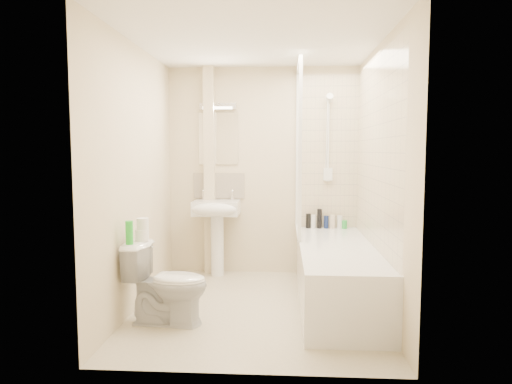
{
  "coord_description": "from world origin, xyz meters",
  "views": [
    {
      "loc": [
        0.25,
        -4.07,
        1.44
      ],
      "look_at": [
        -0.02,
        0.2,
        1.05
      ],
      "focal_mm": 32.0,
      "sensor_mm": 36.0,
      "label": 1
    }
  ],
  "objects": [
    {
      "name": "bottle_white_b",
      "position": [
        0.89,
        1.16,
        0.62
      ],
      "size": [
        0.06,
        0.06,
        0.15
      ],
      "primitive_type": "cylinder",
      "color": "silver",
      "rests_on": "bathtub"
    },
    {
      "name": "bottle_black_b",
      "position": [
        0.66,
        1.16,
        0.66
      ],
      "size": [
        0.05,
        0.05,
        0.22
      ],
      "primitive_type": "cylinder",
      "color": "black",
      "rests_on": "bathtub"
    },
    {
      "name": "wall_left",
      "position": [
        -1.1,
        0.0,
        1.2
      ],
      "size": [
        0.02,
        2.5,
        2.4
      ],
      "primitive_type": "cube",
      "color": "beige",
      "rests_on": "ground"
    },
    {
      "name": "toilet",
      "position": [
        -0.72,
        -0.41,
        0.34
      ],
      "size": [
        0.51,
        0.74,
        0.68
      ],
      "primitive_type": "imported",
      "rotation": [
        0.0,
        0.0,
        1.48
      ],
      "color": "white",
      "rests_on": "ground"
    },
    {
      "name": "splashback",
      "position": [
        -0.52,
        1.24,
        1.03
      ],
      "size": [
        0.6,
        0.02,
        0.3
      ],
      "primitive_type": "cube",
      "color": "beige",
      "rests_on": "wall_back"
    },
    {
      "name": "pipe_boxing",
      "position": [
        -0.62,
        1.19,
        1.2
      ],
      "size": [
        0.12,
        0.12,
        2.4
      ],
      "primitive_type": "cube",
      "color": "beige",
      "rests_on": "ground"
    },
    {
      "name": "bottle_white_a",
      "position": [
        0.58,
        1.16,
        0.63
      ],
      "size": [
        0.06,
        0.06,
        0.15
      ],
      "primitive_type": "cylinder",
      "color": "white",
      "rests_on": "bathtub"
    },
    {
      "name": "shower_screen",
      "position": [
        0.4,
        0.8,
        1.45
      ],
      "size": [
        0.04,
        0.92,
        1.8
      ],
      "color": "white",
      "rests_on": "bathtub"
    },
    {
      "name": "ceiling",
      "position": [
        0.0,
        0.0,
        2.4
      ],
      "size": [
        2.2,
        2.5,
        0.02
      ],
      "primitive_type": "cube",
      "color": "white",
      "rests_on": "wall_back"
    },
    {
      "name": "bottle_black_a",
      "position": [
        0.53,
        1.16,
        0.63
      ],
      "size": [
        0.06,
        0.06,
        0.17
      ],
      "primitive_type": "cylinder",
      "color": "black",
      "rests_on": "bathtub"
    },
    {
      "name": "bottle_green",
      "position": [
        0.94,
        1.16,
        0.6
      ],
      "size": [
        0.07,
        0.07,
        0.09
      ],
      "primitive_type": "cylinder",
      "color": "green",
      "rests_on": "bathtub"
    },
    {
      "name": "wall_back",
      "position": [
        0.0,
        1.25,
        1.2
      ],
      "size": [
        2.2,
        0.02,
        2.4
      ],
      "primitive_type": "cube",
      "color": "beige",
      "rests_on": "ground"
    },
    {
      "name": "wall_right",
      "position": [
        1.1,
        0.0,
        1.2
      ],
      "size": [
        0.02,
        2.5,
        2.4
      ],
      "primitive_type": "cube",
      "color": "beige",
      "rests_on": "ground"
    },
    {
      "name": "floor",
      "position": [
        0.0,
        0.0,
        0.0
      ],
      "size": [
        2.5,
        2.5,
        0.0
      ],
      "primitive_type": "plane",
      "color": "beige",
      "rests_on": "ground"
    },
    {
      "name": "bathtub",
      "position": [
        0.75,
        0.2,
        0.29
      ],
      "size": [
        0.7,
        2.1,
        0.55
      ],
      "color": "white",
      "rests_on": "ground"
    },
    {
      "name": "tile_back",
      "position": [
        0.75,
        1.24,
        1.42
      ],
      "size": [
        0.7,
        0.01,
        1.75
      ],
      "primitive_type": "cube",
      "color": "beige",
      "rests_on": "wall_back"
    },
    {
      "name": "mirror",
      "position": [
        -0.52,
        1.24,
        1.58
      ],
      "size": [
        0.46,
        0.01,
        0.6
      ],
      "primitive_type": "cube",
      "color": "white",
      "rests_on": "wall_back"
    },
    {
      "name": "strip_light",
      "position": [
        -0.52,
        1.22,
        1.95
      ],
      "size": [
        0.42,
        0.07,
        0.07
      ],
      "primitive_type": "cube",
      "color": "silver",
      "rests_on": "wall_back"
    },
    {
      "name": "bottle_cream",
      "position": [
        0.8,
        1.16,
        0.63
      ],
      "size": [
        0.06,
        0.06,
        0.15
      ],
      "primitive_type": "cylinder",
      "color": "beige",
      "rests_on": "bathtub"
    },
    {
      "name": "toilet_roll_lower",
      "position": [
        -0.95,
        -0.34,
        0.73
      ],
      "size": [
        0.11,
        0.11,
        0.1
      ],
      "primitive_type": "cylinder",
      "color": "white",
      "rests_on": "toilet"
    },
    {
      "name": "pedestal_sink",
      "position": [
        -0.52,
        1.01,
        0.7
      ],
      "size": [
        0.52,
        0.48,
        0.99
      ],
      "color": "white",
      "rests_on": "ground"
    },
    {
      "name": "green_bottle",
      "position": [
        -1.0,
        -0.49,
        0.78
      ],
      "size": [
        0.06,
        0.06,
        0.19
      ],
      "primitive_type": "cylinder",
      "color": "green",
      "rests_on": "toilet"
    },
    {
      "name": "tile_right",
      "position": [
        1.09,
        0.2,
        1.42
      ],
      "size": [
        0.01,
        2.1,
        1.75
      ],
      "primitive_type": "cube",
      "color": "beige",
      "rests_on": "wall_right"
    },
    {
      "name": "toilet_roll_upper",
      "position": [
        -0.94,
        -0.34,
        0.83
      ],
      "size": [
        0.1,
        0.1,
        0.1
      ],
      "primitive_type": "cylinder",
      "color": "white",
      "rests_on": "toilet_roll_lower"
    },
    {
      "name": "shower_fixture",
      "position": [
        0.75,
        1.19,
        1.55
      ],
      "size": [
        0.1,
        0.16,
        0.99
      ],
      "color": "white",
      "rests_on": "wall_back"
    },
    {
      "name": "bottle_blue",
      "position": [
        0.73,
        1.16,
        0.62
      ],
      "size": [
        0.05,
        0.05,
        0.15
      ],
      "primitive_type": "cylinder",
      "color": "#122051",
      "rests_on": "bathtub"
    }
  ]
}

